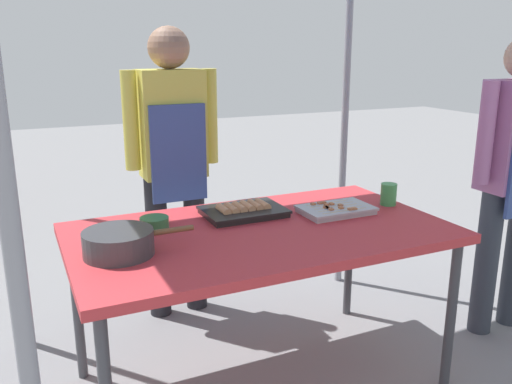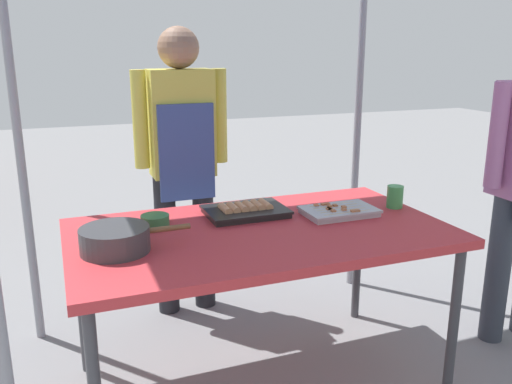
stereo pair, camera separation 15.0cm
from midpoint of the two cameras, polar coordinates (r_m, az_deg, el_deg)
ground_plane at (r=2.63m, az=2.15°, el=-19.56°), size 18.00×18.00×0.00m
stall_table at (r=2.31m, az=2.32°, el=-5.18°), size 1.60×0.90×0.75m
tray_grilled_sausages at (r=2.47m, az=0.63°, el=-2.00°), size 0.37×0.26×0.06m
tray_meat_skewers at (r=2.51m, az=10.53°, el=-2.05°), size 0.34×0.21×0.04m
cooking_wok at (r=2.08m, az=-12.75°, el=-4.88°), size 0.42×0.26×0.09m
condiment_bowl at (r=2.33m, az=-8.89°, el=-3.10°), size 0.12×0.12×0.05m
drink_cup_near_edge at (r=2.68m, az=16.15°, el=-0.50°), size 0.08×0.08×0.11m
vendor_woman at (r=2.97m, az=-6.43°, el=4.46°), size 0.52×0.23×1.61m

